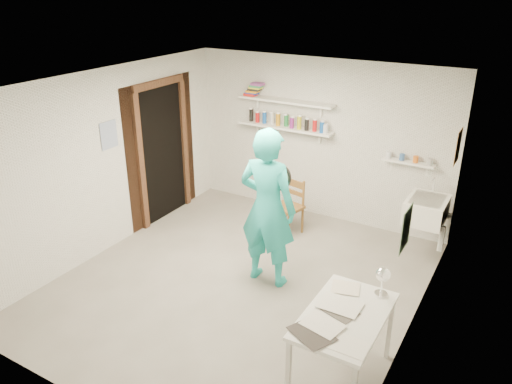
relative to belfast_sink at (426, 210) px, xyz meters
The scene contains 27 objects.
floor 2.54m from the belfast_sink, 135.83° to the right, with size 4.00×4.50×0.02m, color slate.
ceiling 2.98m from the belfast_sink, 135.83° to the right, with size 4.00×4.50×0.02m, color silver.
wall_back 1.90m from the belfast_sink, 162.26° to the left, with size 4.00×0.02×2.40m, color silver.
wall_front 4.36m from the belfast_sink, 113.84° to the right, with size 4.00×0.02×2.40m, color silver.
wall_left 4.16m from the belfast_sink, 155.67° to the right, with size 0.02×4.50×2.40m, color silver.
wall_right 1.79m from the belfast_sink, 81.30° to the right, with size 0.02×4.50×2.40m, color silver.
doorway_recess 3.81m from the belfast_sink, behind, with size 0.02×0.90×2.00m, color black.
corridor_box 4.51m from the belfast_sink, behind, with size 1.40×1.50×2.10m, color brown.
door_lintel 4.01m from the belfast_sink, behind, with size 0.06×1.05×0.10m, color brown.
door_jamb_near 3.91m from the belfast_sink, 162.82° to the right, with size 0.06×0.10×2.00m, color brown.
door_jamb_far 3.74m from the belfast_sink, behind, with size 0.06×0.10×2.00m, color brown.
shelf_lower 2.38m from the belfast_sink, 169.18° to the left, with size 1.50×0.22×0.03m, color white.
shelf_upper 2.52m from the belfast_sink, 169.18° to the left, with size 1.50×0.22×0.03m, color white.
ledge_shelf 0.75m from the belfast_sink, 130.40° to the left, with size 0.70×0.14×0.03m, color white.
poster_left 4.17m from the belfast_sink, 156.18° to the right, with size 0.01×0.28×0.36m, color #334C7F.
poster_right_a 0.89m from the belfast_sink, 22.79° to the left, with size 0.01×0.34×0.42m, color #995933.
poster_right_b 2.40m from the belfast_sink, 83.96° to the right, with size 0.01×0.30×0.38m, color #3F724C.
belfast_sink is the anchor object (origin of this frame).
man 2.11m from the belfast_sink, 135.70° to the right, with size 0.70×0.46×1.92m, color #24B7B2.
wall_clock 2.03m from the belfast_sink, 140.24° to the right, with size 0.35×0.35×0.04m, color tan.
wooden_chair 1.88m from the belfast_sink, behind, with size 0.38×0.36×0.81m, color brown.
work_table 2.60m from the belfast_sink, 92.44° to the right, with size 0.65×1.09×0.73m, color silver.
desk_lamp 2.16m from the belfast_sink, 88.14° to the right, with size 0.14×0.14×0.14m, color white.
spray_cans 2.41m from the belfast_sink, 169.18° to the left, with size 1.34×0.06×0.17m.
book_stack 3.05m from the belfast_sink, behind, with size 0.30×0.14×0.20m.
ledge_pots 0.78m from the belfast_sink, 130.40° to the left, with size 0.48×0.07×0.09m.
papers 2.58m from the belfast_sink, 92.44° to the right, with size 0.30×0.22×0.02m.
Camera 1 is at (2.76, -4.34, 3.41)m, focal length 35.00 mm.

